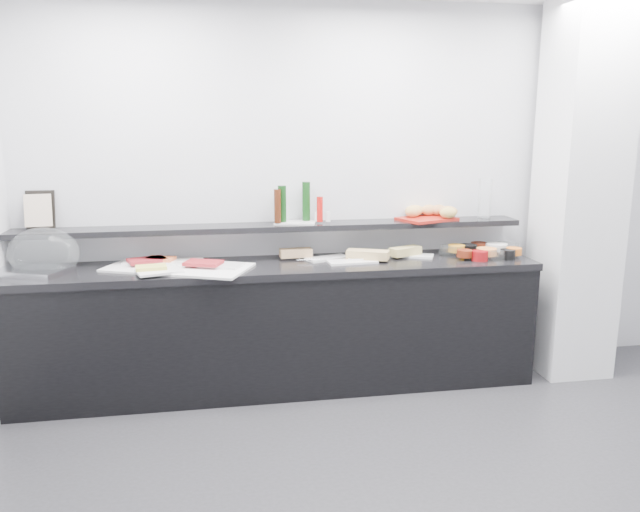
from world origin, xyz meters
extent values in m
cube|color=silver|center=(0.00, 2.00, 1.35)|extent=(5.00, 0.02, 2.70)
cube|color=silver|center=(1.50, 1.65, 1.35)|extent=(0.50, 0.50, 2.70)
cube|color=black|center=(-0.70, 1.70, 0.42)|extent=(3.60, 0.60, 0.85)
cube|color=black|center=(-0.70, 1.70, 0.88)|extent=(3.62, 0.62, 0.05)
cube|color=black|center=(-0.70, 1.88, 1.13)|extent=(3.60, 0.25, 0.04)
cube|color=#B6B8BD|center=(-2.30, 1.68, 0.92)|extent=(0.52, 0.44, 0.04)
ellipsoid|color=silver|center=(-2.23, 1.73, 1.03)|extent=(0.47, 0.33, 0.34)
cube|color=silver|center=(-1.38, 1.67, 0.91)|extent=(1.04, 0.78, 0.01)
cube|color=white|center=(-1.59, 1.83, 0.92)|extent=(0.34, 0.27, 0.01)
cube|color=maroon|center=(-1.59, 1.79, 0.94)|extent=(0.29, 0.23, 0.02)
cube|color=white|center=(-1.34, 1.80, 0.92)|extent=(0.27, 0.19, 0.01)
cube|color=orange|center=(-1.50, 1.82, 0.94)|extent=(0.22, 0.18, 0.02)
cube|color=white|center=(-1.49, 1.52, 0.92)|extent=(0.33, 0.26, 0.01)
cube|color=#D3CB52|center=(-1.54, 1.56, 0.94)|extent=(0.21, 0.15, 0.02)
cube|color=silver|center=(-1.09, 1.63, 0.92)|extent=(0.32, 0.27, 0.01)
cube|color=maroon|center=(-1.21, 1.63, 0.94)|extent=(0.28, 0.23, 0.02)
cube|color=silver|center=(-0.34, 1.79, 0.91)|extent=(0.34, 0.24, 0.01)
cube|color=tan|center=(-0.56, 1.84, 0.94)|extent=(0.23, 0.11, 0.06)
cylinder|color=#BABDC2|center=(-0.49, 1.71, 0.92)|extent=(0.16, 0.02, 0.01)
cube|color=white|center=(-0.19, 1.65, 0.91)|extent=(0.35, 0.17, 0.01)
cube|color=tan|center=(-0.07, 1.69, 0.94)|extent=(0.31, 0.22, 0.06)
cylinder|color=silver|center=(-0.13, 1.66, 0.92)|extent=(0.16, 0.04, 0.01)
cube|color=white|center=(0.28, 1.78, 0.91)|extent=(0.34, 0.25, 0.01)
cube|color=tan|center=(0.23, 1.76, 0.94)|extent=(0.26, 0.18, 0.06)
cylinder|color=silver|center=(0.12, 1.73, 0.92)|extent=(0.14, 0.10, 0.01)
cylinder|color=silver|center=(0.58, 1.76, 0.94)|extent=(0.21, 0.21, 0.07)
cylinder|color=orange|center=(0.63, 1.78, 0.95)|extent=(0.13, 0.13, 0.05)
cylinder|color=black|center=(0.72, 1.79, 0.94)|extent=(0.18, 0.18, 0.07)
cylinder|color=#5D1D0D|center=(0.84, 1.85, 0.95)|extent=(0.16, 0.16, 0.05)
cylinder|color=white|center=(1.04, 1.80, 0.94)|extent=(0.19, 0.19, 0.07)
cylinder|color=white|center=(0.95, 1.79, 0.95)|extent=(0.18, 0.18, 0.05)
cylinder|color=maroon|center=(0.72, 1.56, 0.94)|extent=(0.14, 0.14, 0.07)
cylinder|color=#621F0E|center=(0.62, 1.60, 0.95)|extent=(0.13, 0.13, 0.05)
cylinder|color=white|center=(0.84, 1.59, 0.94)|extent=(0.20, 0.20, 0.07)
cylinder|color=orange|center=(0.80, 1.63, 0.95)|extent=(0.16, 0.16, 0.05)
cylinder|color=black|center=(0.94, 1.57, 0.94)|extent=(0.13, 0.13, 0.07)
cylinder|color=orange|center=(1.00, 1.62, 0.95)|extent=(0.15, 0.15, 0.05)
cube|color=black|center=(-2.29, 1.97, 1.28)|extent=(0.19, 0.07, 0.26)
cube|color=#C7A890|center=(-2.29, 1.93, 1.28)|extent=(0.18, 0.07, 0.22)
cube|color=silver|center=(-0.55, 1.89, 1.16)|extent=(0.32, 0.24, 0.01)
cylinder|color=#0E340F|center=(-0.65, 1.90, 1.29)|extent=(0.08, 0.08, 0.26)
cylinder|color=#3E1A0B|center=(-0.68, 1.85, 1.28)|extent=(0.05, 0.05, 0.24)
cylinder|color=#0F3A11|center=(-0.47, 1.93, 1.30)|extent=(0.07, 0.07, 0.28)
cylinder|color=red|center=(-0.38, 1.86, 1.25)|extent=(0.04, 0.04, 0.18)
cylinder|color=white|center=(-0.40, 1.89, 1.20)|extent=(0.04, 0.04, 0.07)
cylinder|color=white|center=(-0.32, 1.85, 1.20)|extent=(0.04, 0.04, 0.07)
cube|color=maroon|center=(0.43, 1.87, 1.16)|extent=(0.47, 0.40, 0.02)
ellipsoid|color=tan|center=(0.36, 1.97, 1.21)|extent=(0.17, 0.13, 0.08)
ellipsoid|color=tan|center=(0.47, 1.97, 1.21)|extent=(0.13, 0.10, 0.08)
ellipsoid|color=#C08049|center=(0.55, 1.96, 1.21)|extent=(0.13, 0.10, 0.08)
ellipsoid|color=tan|center=(0.56, 1.80, 1.21)|extent=(0.13, 0.08, 0.08)
ellipsoid|color=tan|center=(0.33, 1.90, 1.21)|extent=(0.14, 0.10, 0.08)
ellipsoid|color=#B78346|center=(0.59, 1.88, 1.21)|extent=(0.17, 0.14, 0.08)
cylinder|color=white|center=(0.87, 1.86, 1.30)|extent=(0.11, 0.11, 0.30)
camera|label=1|loc=(-1.13, -2.49, 1.86)|focal=35.00mm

